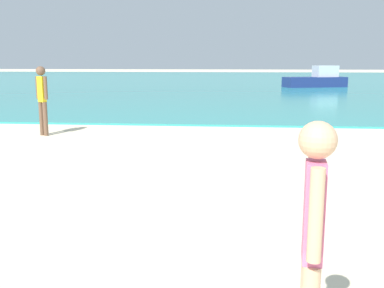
% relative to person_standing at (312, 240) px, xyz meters
% --- Properties ---
extents(water, '(160.00, 60.00, 0.06)m').
position_rel_person_standing_xyz_m(water, '(-1.46, 40.31, -0.86)').
color(water, teal).
rests_on(water, ground).
extents(person_standing, '(0.21, 0.36, 1.56)m').
position_rel_person_standing_xyz_m(person_standing, '(0.00, 0.00, 0.00)').
color(person_standing, '#DDAD84').
rests_on(person_standing, ground).
extents(person_distant, '(0.36, 0.24, 1.74)m').
position_rel_person_standing_xyz_m(person_distant, '(-5.25, 8.39, 0.10)').
color(person_distant, brown).
rests_on(person_distant, ground).
extents(boat_far, '(4.57, 2.76, 1.48)m').
position_rel_person_standing_xyz_m(boat_far, '(5.31, 29.58, -0.32)').
color(boat_far, navy).
rests_on(boat_far, water).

